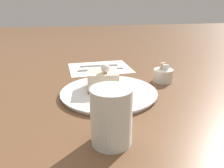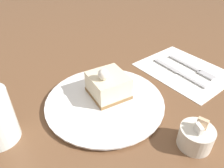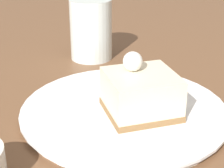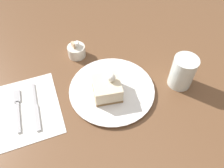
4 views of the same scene
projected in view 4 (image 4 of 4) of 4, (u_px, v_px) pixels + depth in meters
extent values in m
plane|color=brown|center=(103.00, 95.00, 0.74)|extent=(4.00, 4.00, 0.00)
cylinder|color=white|center=(112.00, 90.00, 0.75)|extent=(0.28, 0.28, 0.01)
cylinder|color=white|center=(112.00, 89.00, 0.74)|extent=(0.29, 0.29, 0.00)
cube|color=olive|center=(107.00, 93.00, 0.73)|extent=(0.10, 0.10, 0.01)
cube|color=beige|center=(107.00, 87.00, 0.70)|extent=(0.10, 0.10, 0.05)
sphere|color=white|center=(111.00, 77.00, 0.68)|extent=(0.03, 0.03, 0.03)
cube|color=white|center=(27.00, 109.00, 0.70)|extent=(0.21, 0.26, 0.00)
cube|color=#B2B2B7|center=(18.00, 117.00, 0.68)|extent=(0.01, 0.12, 0.00)
cube|color=#B2B2B7|center=(17.00, 96.00, 0.73)|extent=(0.02, 0.05, 0.00)
cube|color=#B2B2B7|center=(37.00, 118.00, 0.68)|extent=(0.01, 0.09, 0.00)
cube|color=#B2B2B7|center=(34.00, 94.00, 0.74)|extent=(0.01, 0.09, 0.00)
cylinder|color=silver|center=(77.00, 51.00, 0.84)|extent=(0.07, 0.07, 0.04)
cube|color=#D8B28C|center=(73.00, 45.00, 0.82)|extent=(0.01, 0.02, 0.02)
cube|color=white|center=(77.00, 44.00, 0.82)|extent=(0.02, 0.02, 0.02)
cylinder|color=silver|center=(183.00, 72.00, 0.73)|extent=(0.08, 0.08, 0.12)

